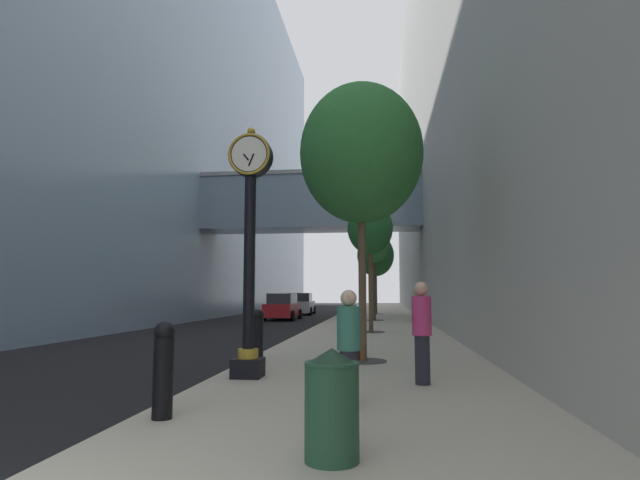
% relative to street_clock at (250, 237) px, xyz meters
% --- Properties ---
extents(ground_plane, '(110.00, 110.00, 0.00)m').
position_rel_street_clock_xyz_m(ground_plane, '(-0.68, 19.91, -2.79)').
color(ground_plane, black).
rests_on(ground_plane, ground).
extents(sidewalk_right, '(5.63, 80.00, 0.14)m').
position_rel_street_clock_xyz_m(sidewalk_right, '(2.13, 22.91, -2.72)').
color(sidewalk_right, '#BCB29E').
rests_on(sidewalk_right, ground).
extents(building_block_left, '(22.89, 80.00, 33.45)m').
position_rel_street_clock_xyz_m(building_block_left, '(-13.06, 22.91, 13.88)').
color(building_block_left, '#758EA8').
rests_on(building_block_left, ground).
extents(building_block_right, '(9.00, 80.00, 28.23)m').
position_rel_street_clock_xyz_m(building_block_right, '(9.45, 22.91, 11.33)').
color(building_block_right, '#B7B2A8').
rests_on(building_block_right, ground).
extents(street_clock, '(0.84, 0.55, 4.81)m').
position_rel_street_clock_xyz_m(street_clock, '(0.00, 0.00, 0.00)').
color(street_clock, black).
rests_on(street_clock, sidewalk_right).
extents(bollard_nearest, '(0.27, 0.27, 1.21)m').
position_rel_street_clock_xyz_m(bollard_nearest, '(-0.25, -3.20, -2.01)').
color(bollard_nearest, black).
rests_on(bollard_nearest, sidewalk_right).
extents(bollard_third, '(0.27, 0.27, 1.21)m').
position_rel_street_clock_xyz_m(bollard_third, '(-0.25, 1.77, -2.01)').
color(bollard_third, black).
rests_on(bollard_third, sidewalk_right).
extents(street_tree_near, '(2.95, 2.95, 6.62)m').
position_rel_street_clock_xyz_m(street_tree_near, '(2.06, 2.52, 2.25)').
color(street_tree_near, '#333335').
rests_on(street_tree_near, sidewalk_right).
extents(street_tree_mid_near, '(1.85, 1.85, 5.27)m').
position_rel_street_clock_xyz_m(street_tree_mid_near, '(2.06, 11.32, 1.51)').
color(street_tree_mid_near, '#333335').
rests_on(street_tree_mid_near, sidewalk_right).
extents(street_tree_mid_far, '(1.90, 1.90, 5.48)m').
position_rel_street_clock_xyz_m(street_tree_mid_far, '(2.06, 20.13, 1.69)').
color(street_tree_mid_far, '#333335').
rests_on(street_tree_mid_far, sidewalk_right).
extents(street_tree_far, '(2.75, 2.75, 5.96)m').
position_rel_street_clock_xyz_m(street_tree_far, '(2.06, 28.94, 1.71)').
color(street_tree_far, '#333335').
rests_on(street_tree_far, sidewalk_right).
extents(trash_bin, '(0.53, 0.53, 1.05)m').
position_rel_street_clock_xyz_m(trash_bin, '(2.03, -4.57, -2.11)').
color(trash_bin, '#234C33').
rests_on(trash_bin, sidewalk_right).
extents(pedestrian_walking, '(0.45, 0.52, 1.62)m').
position_rel_street_clock_xyz_m(pedestrian_walking, '(2.04, -2.16, -1.80)').
color(pedestrian_walking, '#23232D').
rests_on(pedestrian_walking, sidewalk_right).
extents(pedestrian_by_clock, '(0.39, 0.39, 1.77)m').
position_rel_street_clock_xyz_m(pedestrian_by_clock, '(3.20, -0.35, -1.70)').
color(pedestrian_by_clock, '#23232D').
rests_on(pedestrian_by_clock, sidewalk_right).
extents(car_red_near, '(1.92, 4.33, 1.67)m').
position_rel_street_clock_xyz_m(car_red_near, '(-3.74, 22.51, -1.98)').
color(car_red_near, '#AD191E').
rests_on(car_red_near, ground).
extents(car_white_mid, '(2.19, 4.08, 1.69)m').
position_rel_street_clock_xyz_m(car_white_mid, '(-3.83, 30.14, -1.97)').
color(car_white_mid, silver).
rests_on(car_white_mid, ground).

